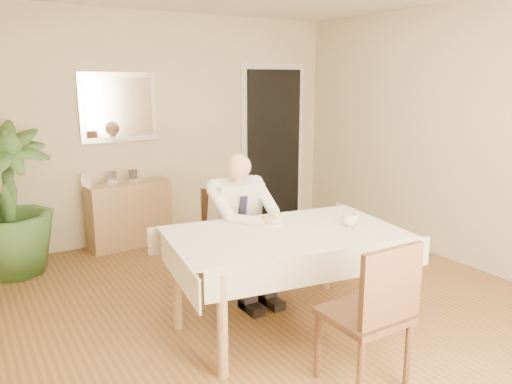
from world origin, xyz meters
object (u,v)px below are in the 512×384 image
chair_near (374,309)px  coffee_mug (350,220)px  dining_table (285,242)px  sideboard (129,214)px  seated_man (245,221)px  potted_palm (7,200)px  chair_far (229,231)px

chair_near → coffee_mug: chair_near is taller
dining_table → sideboard: (-0.42, 2.47, -0.30)m
seated_man → potted_palm: bearing=135.2°
chair_far → coffee_mug: 1.18m
sideboard → chair_far: bearing=-80.5°
chair_far → seated_man: size_ratio=0.74×
dining_table → potted_palm: 2.79m
dining_table → chair_near: bearing=-82.6°
dining_table → potted_palm: size_ratio=1.27×
dining_table → coffee_mug: (0.51, -0.14, 0.13)m
chair_far → dining_table: bearing=-95.8°
coffee_mug → potted_palm: potted_palm is taller
potted_palm → chair_far: bearing=-39.3°
dining_table → potted_palm: (-1.66, 2.24, 0.07)m
dining_table → seated_man: (0.00, 0.59, 0.02)m
chair_far → seated_man: seated_man is taller
dining_table → coffee_mug: coffee_mug is taller
chair_near → seated_man: bearing=89.1°
chair_near → seated_man: (0.02, 1.56, 0.15)m
chair_far → coffee_mug: chair_far is taller
dining_table → chair_near: size_ratio=1.96×
seated_man → sideboard: bearing=102.7°
seated_man → coffee_mug: size_ratio=10.44×
dining_table → chair_far: chair_far is taller
sideboard → potted_palm: potted_palm is taller
chair_near → coffee_mug: (0.53, 0.82, 0.26)m
seated_man → coffee_mug: seated_man is taller
sideboard → potted_palm: bearing=-174.8°
seated_man → dining_table: bearing=-90.0°
chair_far → sideboard: 1.65m
coffee_mug → sideboard: bearing=109.8°
chair_near → sideboard: (-0.41, 3.43, -0.17)m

